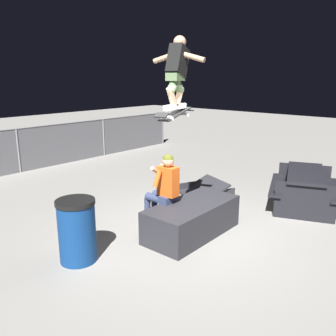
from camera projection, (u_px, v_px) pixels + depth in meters
name	position (u px, v px, depth m)	size (l,w,h in m)	color
ground_plane	(191.00, 234.00, 6.10)	(40.00, 40.00, 0.00)	gray
ledge_box_main	(192.00, 219.00, 6.03)	(1.76, 0.81, 0.56)	#28282D
person_sitting_on_ledge	(163.00, 188.00, 6.04)	(0.59, 0.75, 1.39)	#2D3856
skateboard	(175.00, 114.00, 5.63)	(1.04, 0.43, 0.16)	black
skater_airborne	(177.00, 69.00, 5.51)	(0.64, 0.88, 1.12)	white
kicker_ramp	(203.00, 192.00, 8.10)	(1.20, 1.25, 0.42)	#28282D
picnic_table_back	(305.00, 184.00, 7.27)	(2.08, 1.88, 0.75)	black
trash_bin	(77.00, 231.00, 5.12)	(0.57, 0.57, 0.94)	navy
fence_back	(18.00, 149.00, 9.85)	(12.05, 0.05, 1.26)	slate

